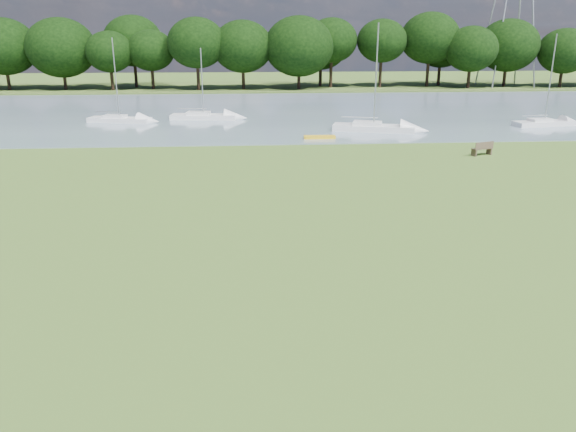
{
  "coord_description": "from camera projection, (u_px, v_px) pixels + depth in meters",
  "views": [
    {
      "loc": [
        -2.33,
        -22.5,
        8.6
      ],
      "look_at": [
        -0.82,
        -2.0,
        1.87
      ],
      "focal_mm": 35.0,
      "sensor_mm": 36.0,
      "label": 1
    }
  ],
  "objects": [
    {
      "name": "tree_line",
      "position": [
        299.0,
        43.0,
        86.84
      ],
      "size": [
        153.76,
        9.85,
        11.92
      ],
      "color": "black",
      "rests_on": "far_bank"
    },
    {
      "name": "sailboat_3",
      "position": [
        119.0,
        118.0,
        56.28
      ],
      "size": [
        6.51,
        3.22,
        8.11
      ],
      "rotation": [
        0.0,
        0.0,
        -0.24
      ],
      "color": "silver",
      "rests_on": "river"
    },
    {
      "name": "river",
      "position": [
        267.0,
        112.0,
        63.97
      ],
      "size": [
        220.0,
        40.0,
        0.1
      ],
      "primitive_type": "cube",
      "color": "slate",
      "rests_on": "ground"
    },
    {
      "name": "ground",
      "position": [
        304.0,
        242.0,
        24.16
      ],
      "size": [
        220.0,
        220.0,
        0.0
      ],
      "primitive_type": "plane",
      "color": "olive"
    },
    {
      "name": "sailboat_0",
      "position": [
        373.0,
        125.0,
        51.06
      ],
      "size": [
        7.62,
        4.09,
        9.39
      ],
      "rotation": [
        0.0,
        0.0,
        -0.29
      ],
      "color": "silver",
      "rests_on": "river"
    },
    {
      "name": "riverbank_bench",
      "position": [
        483.0,
        149.0,
        41.1
      ],
      "size": [
        1.74,
        1.05,
        1.03
      ],
      "rotation": [
        0.0,
        0.0,
        0.36
      ],
      "color": "brown",
      "rests_on": "ground"
    },
    {
      "name": "far_bank",
      "position": [
        260.0,
        88.0,
        92.41
      ],
      "size": [
        220.0,
        20.0,
        0.4
      ],
      "primitive_type": "cube",
      "color": "#4C6626",
      "rests_on": "ground"
    },
    {
      "name": "kayak",
      "position": [
        320.0,
        137.0,
        47.51
      ],
      "size": [
        2.67,
        0.63,
        0.27
      ],
      "primitive_type": "cube",
      "rotation": [
        0.0,
        0.0,
        -0.0
      ],
      "color": "yellow",
      "rests_on": "river"
    },
    {
      "name": "sailboat_1",
      "position": [
        203.0,
        115.0,
        58.1
      ],
      "size": [
        6.91,
        2.68,
        7.1
      ],
      "rotation": [
        0.0,
        0.0,
        -0.12
      ],
      "color": "silver",
      "rests_on": "river"
    },
    {
      "name": "sailboat_5",
      "position": [
        544.0,
        121.0,
        54.0
      ],
      "size": [
        6.23,
        2.56,
        8.46
      ],
      "rotation": [
        0.0,
        0.0,
        0.15
      ],
      "color": "silver",
      "rests_on": "river"
    }
  ]
}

